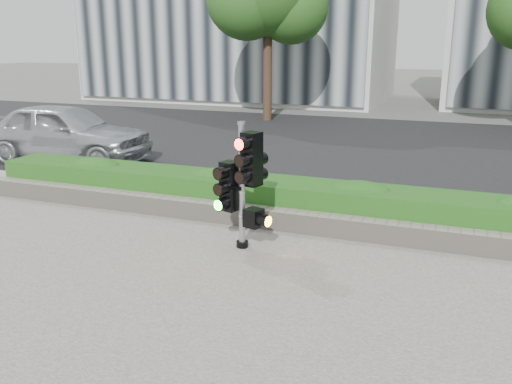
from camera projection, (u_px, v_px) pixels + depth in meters
ground at (222, 269)px, 7.82m from camera, size 120.00×120.00×0.00m
sidewalk at (122, 360)px, 5.57m from camera, size 16.00×11.00×0.03m
road at (355, 147)px, 16.82m from camera, size 60.00×13.00×0.02m
curb at (288, 206)px, 10.64m from camera, size 60.00×0.25×0.12m
stone_wall at (266, 218)px, 9.48m from camera, size 12.00×0.32×0.34m
hedge at (278, 198)px, 10.01m from camera, size 12.00×1.00×0.68m
traffic_signal at (244, 179)px, 8.30m from camera, size 0.74×0.60×2.00m
car_silver at (65, 132)px, 14.56m from camera, size 4.78×2.24×1.58m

